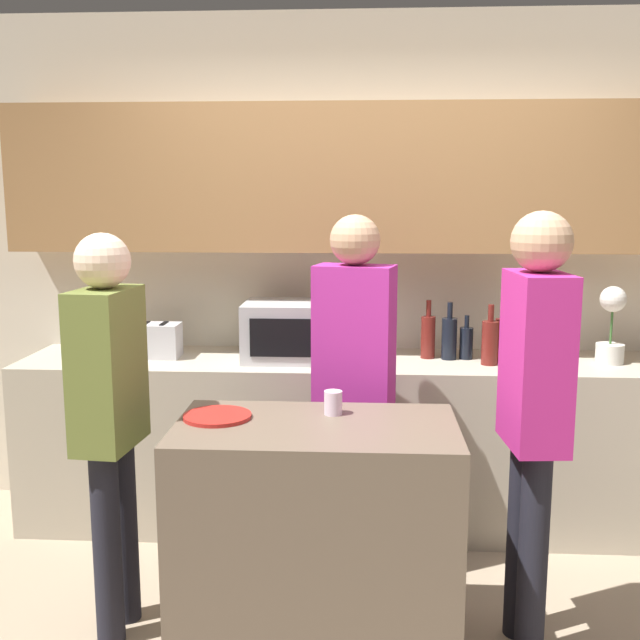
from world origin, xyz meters
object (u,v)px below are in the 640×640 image
Objects in this scene: bottle_1 at (449,337)px; person_right at (534,396)px; cup_0 at (333,403)px; bottle_2 at (466,342)px; potted_plant at (611,325)px; person_left at (354,368)px; bottle_4 at (502,339)px; person_center at (109,403)px; bottle_0 at (428,336)px; bottle_3 at (490,342)px; bottle_5 at (522,342)px; plate_on_island at (217,416)px; toaster at (155,341)px; microwave at (295,331)px.

person_right reaches higher than bottle_1.
person_right is (0.75, -0.07, 0.06)m from cup_0.
potted_plant is at bearing -4.66° from bottle_2.
person_left is (-1.29, -0.58, -0.10)m from potted_plant.
person_center is (-1.69, -1.05, -0.06)m from bottle_4.
bottle_0 is 0.38m from bottle_4.
person_right is at bearing -119.83° from potted_plant.
bottle_3 is 0.09m from bottle_4.
person_center reaches higher than bottle_5.
bottle_3 is 1.57m from plate_on_island.
toaster is 0.66× the size of potted_plant.
cup_0 is at bearing -121.28° from bottle_2.
bottle_0 is 0.76m from person_left.
bottle_3 is (1.73, -0.07, 0.03)m from toaster.
microwave is 1.66× the size of bottle_4.
potted_plant is 2.12m from plate_on_island.
bottle_3 is 0.19× the size of person_center.
plate_on_island is at bearing 92.38° from person_center.
microwave is at bearing -48.11° from person_left.
person_left is at bearing -131.91° from bottle_2.
person_center reaches higher than bottle_4.
bottle_5 is 1.09m from person_right.
cup_0 is (0.98, -1.01, -0.03)m from toaster.
bottle_3 is at bearing -30.86° from bottle_1.
bottle_5 is 1.03m from person_left.
cup_0 is 0.06× the size of person_left.
bottle_5 is 2.08m from person_center.
bottle_4 is at bearing 50.47° from cup_0.
microwave is at bearing 176.25° from bottle_3.
person_center is at bearing 40.47° from person_left.
microwave is 5.61× the size of cup_0.
bottle_4 is 0.94m from person_left.
bottle_4 reaches higher than cup_0.
bottle_3 reaches higher than bottle_5.
bottle_1 is at bearing 3.47° from microwave.
bottle_1 is 0.19× the size of person_center.
toaster is 1.41m from cup_0.
bottle_3 is at bearing -160.40° from bottle_5.
person_left reaches higher than toaster.
cup_0 is at bearing -76.52° from microwave.
toaster is 1.22m from plate_on_island.
bottle_1 is 0.27m from bottle_4.
bottle_2 reaches higher than cup_0.
bottle_2 reaches higher than toaster.
plate_on_island is (-1.81, -1.09, -0.18)m from potted_plant.
bottle_4 reaches higher than bottle_5.
bottle_0 is at bearing 175.59° from potted_plant.
microwave is 0.81m from bottle_1.
microwave is 0.31× the size of person_left.
bottle_3 is (0.19, -0.11, 0.00)m from bottle_1.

